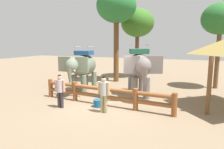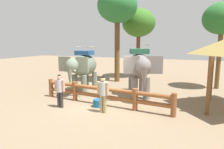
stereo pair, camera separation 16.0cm
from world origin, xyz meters
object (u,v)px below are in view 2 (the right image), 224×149
(elephant_near_left, at_px, (83,67))
(elephant_center, at_px, (139,67))
(tourist_woman_in_black, at_px, (103,92))
(tree_far_right, at_px, (222,19))
(tree_back_center, at_px, (117,7))
(feed_bucket, at_px, (98,103))
(tree_far_left, at_px, (139,23))
(log_fence, at_px, (103,93))
(tourist_man_in_blue, at_px, (60,89))

(elephant_near_left, height_order, elephant_center, elephant_center)
(tourist_woman_in_black, distance_m, tree_far_right, 9.79)
(elephant_center, xyz_separation_m, tourist_woman_in_black, (-0.76, -3.40, -0.74))
(tree_back_center, height_order, feed_bucket, tree_back_center)
(tourist_woman_in_black, xyz_separation_m, feed_bucket, (-0.62, 0.67, -0.79))
(elephant_near_left, xyz_separation_m, tree_far_left, (1.76, 6.69, 3.18))
(log_fence, xyz_separation_m, elephant_center, (1.25, 2.40, 1.12))
(log_fence, distance_m, feed_bucket, 0.55)
(log_fence, distance_m, tree_far_left, 9.78)
(log_fence, height_order, tree_back_center, tree_back_center)
(tree_far_left, bearing_deg, tourist_man_in_blue, -96.65)
(elephant_near_left, height_order, tree_far_left, tree_far_left)
(elephant_near_left, bearing_deg, log_fence, -41.81)
(tree_far_left, bearing_deg, tree_back_center, -111.33)
(tourist_woman_in_black, distance_m, tree_far_left, 10.59)
(elephant_near_left, xyz_separation_m, tree_back_center, (0.74, 4.08, 4.24))
(tourist_woman_in_black, xyz_separation_m, tree_far_right, (5.20, 7.43, 3.68))
(feed_bucket, bearing_deg, tree_far_left, 93.02)
(tourist_man_in_blue, height_order, feed_bucket, tourist_man_in_blue)
(tourist_woman_in_black, bearing_deg, tree_far_right, 54.99)
(elephant_center, distance_m, tree_far_right, 6.68)
(elephant_near_left, relative_size, tree_far_right, 0.58)
(tourist_man_in_blue, xyz_separation_m, tree_far_left, (1.16, 9.96, 3.86))
(tree_far_right, bearing_deg, tourist_man_in_blue, -134.59)
(elephant_near_left, relative_size, elephant_center, 0.93)
(tree_back_center, relative_size, tree_far_right, 1.26)
(elephant_center, height_order, feed_bucket, elephant_center)
(log_fence, bearing_deg, feed_bucket, -109.80)
(tree_far_left, relative_size, tree_back_center, 0.84)
(log_fence, bearing_deg, elephant_near_left, 138.19)
(tree_far_left, bearing_deg, log_fence, -86.08)
(elephant_center, bearing_deg, tree_far_right, 42.15)
(tree_far_left, relative_size, feed_bucket, 13.09)
(elephant_center, relative_size, tourist_woman_in_black, 2.15)
(tree_far_right, height_order, feed_bucket, tree_far_right)
(elephant_near_left, bearing_deg, tourist_woman_in_black, -47.49)
(tourist_man_in_blue, bearing_deg, elephant_center, 49.62)
(log_fence, xyz_separation_m, tree_far_right, (5.70, 6.42, 4.05))
(tourist_man_in_blue, distance_m, feed_bucket, 1.99)
(tourist_man_in_blue, bearing_deg, tourist_woman_in_black, 3.66)
(tree_back_center, bearing_deg, tree_far_left, 68.67)
(tree_far_left, height_order, feed_bucket, tree_far_left)
(log_fence, xyz_separation_m, feed_bucket, (-0.12, -0.34, -0.42))
(log_fence, distance_m, elephant_center, 2.92)
(tourist_woman_in_black, relative_size, feed_bucket, 3.62)
(elephant_near_left, xyz_separation_m, feed_bucket, (2.24, -2.45, -1.45))
(tree_back_center, bearing_deg, tourist_man_in_blue, -91.09)
(tourist_man_in_blue, distance_m, tree_back_center, 8.84)
(tree_back_center, bearing_deg, elephant_center, -52.86)
(tourist_woman_in_black, bearing_deg, elephant_center, 77.47)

